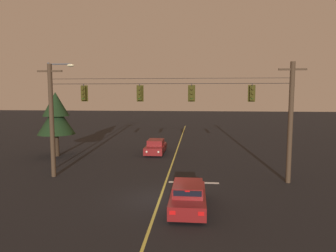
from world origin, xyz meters
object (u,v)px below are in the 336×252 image
(street_lamp_corner, at_px, (54,107))
(tree_verge_near, at_px, (56,115))
(traffic_light_leftmost, at_px, (84,93))
(car_waiting_near_lane, at_px, (188,197))
(traffic_light_left_inner, at_px, (140,93))
(car_oncoming_lead, at_px, (156,147))
(traffic_light_centre, at_px, (192,93))
(traffic_light_right_inner, at_px, (252,93))

(street_lamp_corner, height_order, tree_verge_near, street_lamp_corner)
(tree_verge_near, bearing_deg, traffic_light_leftmost, -52.15)
(car_waiting_near_lane, height_order, street_lamp_corner, street_lamp_corner)
(traffic_light_left_inner, relative_size, car_oncoming_lead, 0.28)
(traffic_light_centre, distance_m, car_oncoming_lead, 11.34)
(street_lamp_corner, bearing_deg, traffic_light_right_inner, -7.22)
(traffic_light_centre, xyz_separation_m, traffic_light_right_inner, (4.01, 0.00, 0.00))
(traffic_light_centre, xyz_separation_m, car_waiting_near_lane, (-0.05, -5.28, -5.37))
(traffic_light_left_inner, height_order, street_lamp_corner, street_lamp_corner)
(traffic_light_centre, height_order, tree_verge_near, traffic_light_centre)
(traffic_light_leftmost, bearing_deg, traffic_light_left_inner, 0.00)
(car_oncoming_lead, xyz_separation_m, street_lamp_corner, (-6.92, -7.41, 4.34))
(traffic_light_right_inner, relative_size, car_waiting_near_lane, 0.28)
(traffic_light_leftmost, xyz_separation_m, street_lamp_corner, (-3.12, 1.86, -1.03))
(street_lamp_corner, xyz_separation_m, tree_verge_near, (-2.36, 5.19, -1.05))
(traffic_light_leftmost, height_order, traffic_light_right_inner, same)
(traffic_light_leftmost, xyz_separation_m, car_oncoming_lead, (3.81, 9.26, -5.37))
(traffic_light_left_inner, height_order, traffic_light_right_inner, same)
(street_lamp_corner, bearing_deg, traffic_light_leftmost, -30.76)
(traffic_light_leftmost, xyz_separation_m, traffic_light_centre, (7.53, 0.00, 0.00))
(car_oncoming_lead, bearing_deg, traffic_light_left_inner, -88.98)
(car_waiting_near_lane, distance_m, street_lamp_corner, 13.49)
(traffic_light_leftmost, relative_size, traffic_light_centre, 1.00)
(car_oncoming_lead, bearing_deg, street_lamp_corner, -133.06)
(traffic_light_right_inner, distance_m, street_lamp_corner, 14.81)
(traffic_light_right_inner, relative_size, tree_verge_near, 0.20)
(traffic_light_left_inner, height_order, car_waiting_near_lane, traffic_light_left_inner)
(car_waiting_near_lane, relative_size, street_lamp_corner, 0.52)
(car_oncoming_lead, bearing_deg, car_waiting_near_lane, -75.85)
(tree_verge_near, bearing_deg, street_lamp_corner, -65.56)
(traffic_light_leftmost, relative_size, car_waiting_near_lane, 0.28)
(car_oncoming_lead, bearing_deg, traffic_light_centre, -68.12)
(traffic_light_leftmost, relative_size, tree_verge_near, 0.20)
(street_lamp_corner, relative_size, tree_verge_near, 1.36)
(traffic_light_left_inner, distance_m, street_lamp_corner, 7.40)
(traffic_light_leftmost, bearing_deg, car_oncoming_lead, 67.67)
(traffic_light_left_inner, bearing_deg, traffic_light_leftmost, 180.00)
(street_lamp_corner, bearing_deg, tree_verge_near, 114.44)
(traffic_light_right_inner, bearing_deg, traffic_light_leftmost, 180.00)
(street_lamp_corner, bearing_deg, traffic_light_centre, -9.89)
(traffic_light_leftmost, distance_m, car_oncoming_lead, 11.36)
(traffic_light_right_inner, bearing_deg, tree_verge_near, 157.50)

